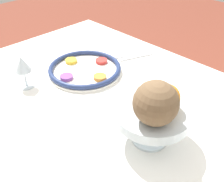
# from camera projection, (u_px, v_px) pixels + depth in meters

# --- Properties ---
(seder_plate) EXTENTS (0.31, 0.31, 0.03)m
(seder_plate) POSITION_uv_depth(u_px,v_px,m) (85.00, 69.00, 1.10)
(seder_plate) COLOR white
(seder_plate) RESTS_ON dining_table
(wine_glass) EXTENTS (0.06, 0.06, 0.13)m
(wine_glass) POSITION_uv_depth(u_px,v_px,m) (22.00, 65.00, 0.97)
(wine_glass) COLOR silver
(wine_glass) RESTS_ON dining_table
(fruit_stand) EXTENTS (0.22, 0.22, 0.12)m
(fruit_stand) POSITION_uv_depth(u_px,v_px,m) (152.00, 115.00, 0.74)
(fruit_stand) COLOR silver
(fruit_stand) RESTS_ON dining_table
(orange_fruit) EXTENTS (0.08, 0.08, 0.08)m
(orange_fruit) POSITION_uv_depth(u_px,v_px,m) (166.00, 97.00, 0.71)
(orange_fruit) COLOR orange
(orange_fruit) RESTS_ON fruit_stand
(coconut) EXTENTS (0.12, 0.12, 0.12)m
(coconut) POSITION_uv_depth(u_px,v_px,m) (156.00, 103.00, 0.66)
(coconut) COLOR brown
(coconut) RESTS_ON fruit_stand
(fork_left) EXTENTS (0.08, 0.16, 0.01)m
(fork_left) POSITION_uv_depth(u_px,v_px,m) (131.00, 55.00, 1.24)
(fork_left) COLOR silver
(fork_left) RESTS_ON dining_table
(fork_right) EXTENTS (0.08, 0.16, 0.01)m
(fork_right) POSITION_uv_depth(u_px,v_px,m) (136.00, 57.00, 1.22)
(fork_right) COLOR silver
(fork_right) RESTS_ON dining_table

